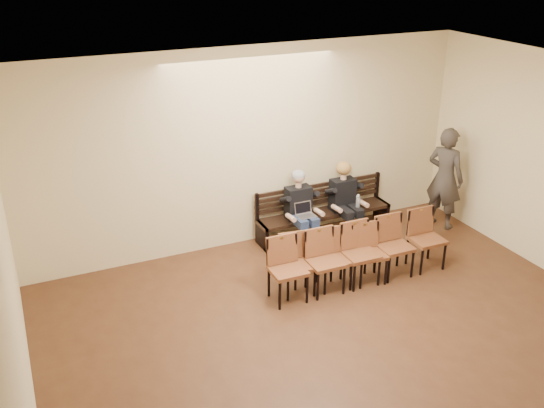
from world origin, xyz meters
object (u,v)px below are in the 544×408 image
at_px(laptop, 306,218).
at_px(chair_row_back, 361,255).
at_px(water_bottle, 358,208).
at_px(bag, 310,260).
at_px(passerby, 446,171).
at_px(bench, 324,223).
at_px(chair_row_front, 334,260).
at_px(seated_woman, 345,201).
at_px(seated_man, 301,208).

height_order(laptop, chair_row_back, chair_row_back).
xyz_separation_m(water_bottle, bag, (-1.31, -0.66, -0.44)).
bearing_deg(passerby, water_bottle, 57.70).
relative_size(laptop, chair_row_back, 0.11).
bearing_deg(bench, laptop, -150.16).
xyz_separation_m(laptop, chair_row_back, (0.22, -1.44, -0.07)).
relative_size(passerby, chair_row_front, 1.32).
height_order(bench, bag, bench).
bearing_deg(seated_woman, chair_row_front, -125.69).
distance_m(laptop, water_bottle, 1.04).
relative_size(chair_row_front, chair_row_back, 0.56).
bearing_deg(laptop, chair_row_back, -83.20).
height_order(laptop, passerby, passerby).
height_order(bench, chair_row_back, chair_row_back).
relative_size(seated_man, bag, 3.80).
bearing_deg(laptop, chair_row_front, -101.15).
distance_m(seated_woman, passerby, 1.96).
xyz_separation_m(seated_woman, bag, (-1.17, -0.87, -0.52)).
bearing_deg(bag, bench, 50.66).
bearing_deg(passerby, bench, 51.36).
bearing_deg(laptop, passerby, -7.82).
xyz_separation_m(bench, seated_man, (-0.56, -0.12, 0.45)).
bearing_deg(seated_woman, seated_man, 180.00).
relative_size(water_bottle, bag, 0.70).
xyz_separation_m(seated_woman, chair_row_front, (-1.12, -1.56, -0.18)).
xyz_separation_m(bench, bag, (-0.81, -0.99, -0.09)).
xyz_separation_m(water_bottle, chair_row_front, (-1.26, -1.35, -0.10)).
xyz_separation_m(seated_woman, water_bottle, (0.14, -0.21, -0.08)).
relative_size(seated_man, laptop, 4.20).
distance_m(laptop, chair_row_front, 1.39).
bearing_deg(seated_man, bag, -106.20).
height_order(seated_man, water_bottle, seated_man).
distance_m(laptop, passerby, 2.81).
xyz_separation_m(seated_man, seated_woman, (0.91, 0.00, -0.02)).
bearing_deg(passerby, laptop, 60.60).
height_order(seated_woman, chair_row_front, seated_woman).
bearing_deg(chair_row_front, bench, 73.23).
bearing_deg(chair_row_front, chair_row_back, -1.31).
bearing_deg(bench, chair_row_back, -100.44).
xyz_separation_m(passerby, chair_row_back, (-2.52, -1.15, -0.62)).
relative_size(seated_man, chair_row_back, 0.44).
bearing_deg(bench, passerby, -15.27).
bearing_deg(chair_row_back, seated_man, 99.21).
relative_size(seated_woman, laptop, 4.07).
relative_size(bag, chair_row_front, 0.21).
relative_size(bench, bag, 7.35).
distance_m(bag, passerby, 3.19).
bearing_deg(water_bottle, laptop, 178.80).
relative_size(passerby, chair_row_back, 0.73).
xyz_separation_m(bench, laptop, (-0.54, -0.31, 0.34)).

